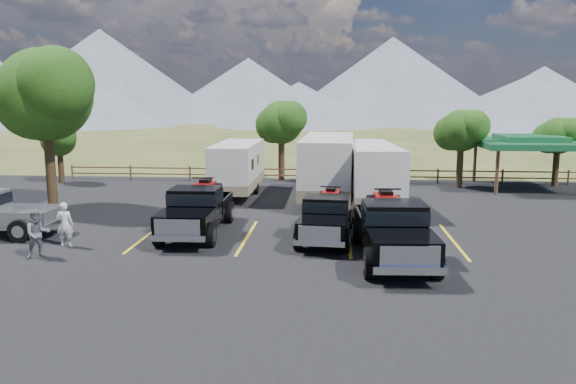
# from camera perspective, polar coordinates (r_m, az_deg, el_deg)

# --- Properties ---
(ground) EXTENTS (320.00, 320.00, 0.00)m
(ground) POSITION_cam_1_polar(r_m,az_deg,el_deg) (18.26, 0.19, -7.95)
(ground) COLOR #434B1F
(ground) RESTS_ON ground
(asphalt_lot) EXTENTS (44.00, 34.00, 0.04)m
(asphalt_lot) POSITION_cam_1_polar(r_m,az_deg,el_deg) (21.13, 0.81, -5.42)
(asphalt_lot) COLOR black
(asphalt_lot) RESTS_ON ground
(stall_lines) EXTENTS (12.12, 5.50, 0.01)m
(stall_lines) POSITION_cam_1_polar(r_m,az_deg,el_deg) (22.09, 0.98, -4.69)
(stall_lines) COLOR gold
(stall_lines) RESTS_ON asphalt_lot
(tree_big_nw) EXTENTS (5.54, 5.18, 7.84)m
(tree_big_nw) POSITION_cam_1_polar(r_m,az_deg,el_deg) (29.80, -23.49, 9.05)
(tree_big_nw) COLOR #312013
(tree_big_nw) RESTS_ON ground
(tree_ne_a) EXTENTS (3.11, 2.92, 4.76)m
(tree_ne_a) POSITION_cam_1_polar(r_m,az_deg,el_deg) (35.26, 17.17, 5.97)
(tree_ne_a) COLOR #312013
(tree_ne_a) RESTS_ON ground
(tree_ne_b) EXTENTS (2.77, 2.59, 4.27)m
(tree_ne_b) POSITION_cam_1_polar(r_m,az_deg,el_deg) (37.98, 25.72, 5.15)
(tree_ne_b) COLOR #312013
(tree_ne_b) RESTS_ON ground
(tree_north) EXTENTS (3.46, 3.24, 5.25)m
(tree_north) POSITION_cam_1_polar(r_m,az_deg,el_deg) (36.56, -0.72, 7.07)
(tree_north) COLOR #312013
(tree_north) RESTS_ON ground
(tree_nw_small) EXTENTS (2.59, 2.43, 3.85)m
(tree_nw_small) POSITION_cam_1_polar(r_m,az_deg,el_deg) (38.59, -22.25, 4.93)
(tree_nw_small) COLOR #312013
(tree_nw_small) RESTS_ON ground
(rail_fence) EXTENTS (36.12, 0.12, 1.00)m
(rail_fence) POSITION_cam_1_polar(r_m,az_deg,el_deg) (36.19, 5.59, 1.86)
(rail_fence) COLOR brown
(rail_fence) RESTS_ON ground
(pavilion) EXTENTS (6.20, 6.20, 3.22)m
(pavilion) POSITION_cam_1_polar(r_m,az_deg,el_deg) (36.38, 23.34, 4.61)
(pavilion) COLOR brown
(pavilion) RESTS_ON ground
(mountain_range) EXTENTS (209.00, 71.00, 20.00)m
(mountain_range) POSITION_cam_1_polar(r_m,az_deg,el_deg) (123.67, 0.41, 10.85)
(mountain_range) COLOR slate
(mountain_range) RESTS_ON ground
(rig_left) EXTENTS (2.31, 6.33, 2.10)m
(rig_left) POSITION_cam_1_polar(r_m,az_deg,el_deg) (23.04, -9.21, -1.63)
(rig_left) COLOR black
(rig_left) RESTS_ON asphalt_lot
(rig_center) EXTENTS (2.36, 5.75, 1.88)m
(rig_center) POSITION_cam_1_polar(r_m,az_deg,el_deg) (22.01, 4.02, -2.36)
(rig_center) COLOR black
(rig_center) RESTS_ON asphalt_lot
(rig_right) EXTENTS (2.59, 6.72, 2.21)m
(rig_right) POSITION_cam_1_polar(r_m,az_deg,el_deg) (19.55, 10.55, -3.57)
(rig_right) COLOR black
(rig_right) RESTS_ON asphalt_lot
(trailer_left) EXTENTS (2.25, 8.36, 2.91)m
(trailer_left) POSITION_cam_1_polar(r_m,az_deg,el_deg) (31.51, -5.15, 2.45)
(trailer_left) COLOR silver
(trailer_left) RESTS_ON asphalt_lot
(trailer_center) EXTENTS (2.83, 9.80, 3.40)m
(trailer_center) POSITION_cam_1_polar(r_m,az_deg,el_deg) (29.49, 4.05, 2.47)
(trailer_center) COLOR silver
(trailer_center) RESTS_ON asphalt_lot
(trailer_right) EXTENTS (2.96, 9.05, 3.13)m
(trailer_right) POSITION_cam_1_polar(r_m,az_deg,el_deg) (28.28, 8.35, 1.79)
(trailer_right) COLOR silver
(trailer_right) RESTS_ON asphalt_lot
(person_a) EXTENTS (0.64, 0.45, 1.66)m
(person_a) POSITION_cam_1_polar(r_m,az_deg,el_deg) (22.28, -21.73, -3.07)
(person_a) COLOR silver
(person_a) RESTS_ON asphalt_lot
(person_b) EXTENTS (1.04, 1.00, 1.69)m
(person_b) POSITION_cam_1_polar(r_m,az_deg,el_deg) (21.10, -24.10, -3.89)
(person_b) COLOR slate
(person_b) RESTS_ON asphalt_lot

